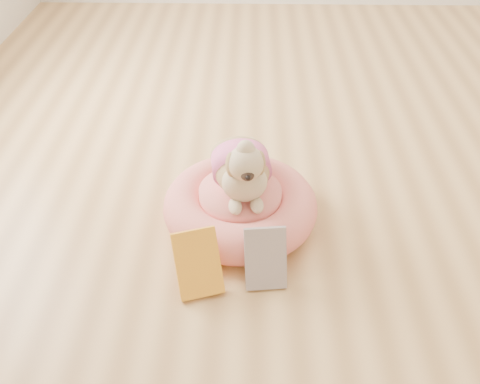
{
  "coord_description": "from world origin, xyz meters",
  "views": [
    {
      "loc": [
        -0.31,
        -2.02,
        1.44
      ],
      "look_at": [
        -0.34,
        -0.42,
        0.19
      ],
      "focal_mm": 40.0,
      "sensor_mm": 36.0,
      "label": 1
    }
  ],
  "objects_px": {
    "pet_bed": "(240,206)",
    "book_white": "(266,258)",
    "dog": "(242,157)",
    "book_yellow": "(198,263)"
  },
  "relations": [
    {
      "from": "book_yellow",
      "to": "book_white",
      "type": "xyz_separation_m",
      "value": [
        0.24,
        0.03,
        -0.0
      ]
    },
    {
      "from": "book_yellow",
      "to": "book_white",
      "type": "height_order",
      "value": "same"
    },
    {
      "from": "pet_bed",
      "to": "dog",
      "type": "relative_size",
      "value": 1.53
    },
    {
      "from": "dog",
      "to": "book_yellow",
      "type": "xyz_separation_m",
      "value": [
        -0.15,
        -0.36,
        -0.2
      ]
    },
    {
      "from": "book_yellow",
      "to": "pet_bed",
      "type": "bearing_deg",
      "value": 50.8
    },
    {
      "from": "pet_bed",
      "to": "book_white",
      "type": "relative_size",
      "value": 2.74
    },
    {
      "from": "dog",
      "to": "book_white",
      "type": "xyz_separation_m",
      "value": [
        0.09,
        -0.33,
        -0.2
      ]
    },
    {
      "from": "book_yellow",
      "to": "book_white",
      "type": "relative_size",
      "value": 1.05
    },
    {
      "from": "dog",
      "to": "book_white",
      "type": "relative_size",
      "value": 1.8
    },
    {
      "from": "pet_bed",
      "to": "dog",
      "type": "xyz_separation_m",
      "value": [
        0.01,
        0.01,
        0.23
      ]
    }
  ]
}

